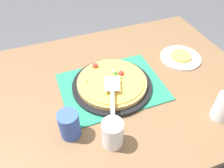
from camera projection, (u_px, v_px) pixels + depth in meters
The scene contains 11 objects.
ground_plane at pixel (112, 161), 1.60m from camera, with size 8.00×8.00×0.00m, color #4C4C51.
dining_table at pixel (112, 102), 1.16m from camera, with size 1.40×1.00×0.75m.
placemat at pixel (112, 87), 1.08m from camera, with size 0.48×0.36×0.01m, color #237F5B.
pizza_pan at pixel (112, 85), 1.07m from camera, with size 0.38×0.38×0.01m, color black.
pizza at pixel (112, 82), 1.06m from camera, with size 0.33×0.33×0.05m.
plate_far_right at pixel (181, 58), 1.24m from camera, with size 0.22×0.22×0.01m, color white.
served_slice_right at pixel (181, 56), 1.23m from camera, with size 0.11×0.11×0.02m, color #EAB747.
cup_near at pixel (113, 134), 0.82m from camera, with size 0.08×0.08×0.12m, color white.
cup_far at pixel (69, 125), 0.85m from camera, with size 0.08×0.08×0.12m, color #3351AD.
cup_corner at pixel (224, 107), 0.91m from camera, with size 0.08×0.08×0.12m, color white.
pizza_server at pixel (112, 92), 0.96m from camera, with size 0.12×0.23×0.01m.
Camera 1 is at (0.27, 0.72, 1.51)m, focal length 35.98 mm.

